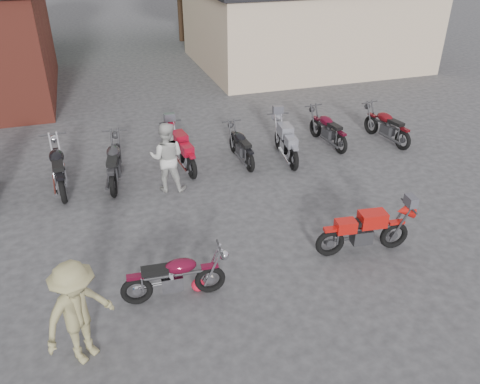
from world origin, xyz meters
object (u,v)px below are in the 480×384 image
object	(u,v)px
vintage_motorcycle	(175,274)
row_bike_8	(387,124)
person_tan	(78,313)
person_light	(167,157)
row_bike_7	(328,128)
sportbike	(366,229)
row_bike_5	(241,144)
row_bike_3	(114,161)
row_bike_2	(58,166)
row_bike_4	(181,148)
row_bike_6	(286,140)
helmet	(198,285)

from	to	relation	value
vintage_motorcycle	row_bike_8	bearing A→B (deg)	37.94
person_tan	person_light	bearing A→B (deg)	30.58
person_light	row_bike_7	size ratio (longest dim) A/B	0.93
vintage_motorcycle	sportbike	xyz separation A→B (m)	(3.90, 0.17, 0.03)
person_light	row_bike_5	bearing A→B (deg)	-137.02
person_tan	row_bike_3	bearing A→B (deg)	45.22
row_bike_2	row_bike_3	bearing A→B (deg)	-98.36
row_bike_2	row_bike_8	distance (m)	9.56
person_tan	row_bike_2	bearing A→B (deg)	58.58
row_bike_2	row_bike_4	world-z (taller)	row_bike_2
row_bike_5	row_bike_6	bearing A→B (deg)	-101.18
helmet	row_bike_3	xyz separation A→B (m)	(-1.02, 4.80, 0.49)
row_bike_6	row_bike_7	world-z (taller)	row_bike_6
sportbike	row_bike_7	bearing A→B (deg)	77.31
row_bike_3	vintage_motorcycle	bearing A→B (deg)	-163.85
person_light	row_bike_8	world-z (taller)	person_light
vintage_motorcycle	row_bike_6	distance (m)	6.35
person_light	row_bike_6	xyz separation A→B (m)	(3.52, 0.77, -0.30)
row_bike_5	row_bike_8	xyz separation A→B (m)	(4.72, -0.01, 0.04)
helmet	person_light	size ratio (longest dim) A/B	0.14
row_bike_3	row_bike_6	distance (m)	4.76
helmet	row_bike_6	xyz separation A→B (m)	(3.74, 4.74, 0.47)
row_bike_4	row_bike_2	bearing A→B (deg)	86.68
sportbike	row_bike_5	xyz separation A→B (m)	(-1.03, 4.85, -0.03)
row_bike_6	vintage_motorcycle	bearing A→B (deg)	145.85
person_light	row_bike_5	size ratio (longest dim) A/B	0.99
sportbike	row_bike_2	size ratio (longest dim) A/B	0.89
row_bike_3	row_bike_8	bearing A→B (deg)	-79.99
helmet	row_bike_4	distance (m)	5.20
row_bike_6	row_bike_3	bearing A→B (deg)	95.96
row_bike_6	row_bike_5	bearing A→B (deg)	87.21
row_bike_2	row_bike_7	bearing A→B (deg)	-91.02
row_bike_4	row_bike_6	xyz separation A→B (m)	(2.94, -0.38, 0.01)
row_bike_3	row_bike_4	size ratio (longest dim) A/B	1.03
row_bike_2	row_bike_7	xyz separation A→B (m)	(7.71, 0.37, -0.07)
vintage_motorcycle	row_bike_7	world-z (taller)	row_bike_7
row_bike_6	row_bike_7	distance (m)	1.68
sportbike	row_bike_8	world-z (taller)	row_bike_8
row_bike_5	row_bike_8	world-z (taller)	row_bike_8
vintage_motorcycle	row_bike_3	world-z (taller)	row_bike_3
row_bike_6	row_bike_8	xyz separation A→B (m)	(3.44, 0.21, -0.02)
row_bike_8	row_bike_6	bearing A→B (deg)	84.92
helmet	person_light	xyz separation A→B (m)	(0.22, 3.96, 0.78)
sportbike	row_bike_3	world-z (taller)	row_bike_3
person_light	vintage_motorcycle	bearing A→B (deg)	100.42
helmet	row_bike_4	size ratio (longest dim) A/B	0.12
person_light	row_bike_8	size ratio (longest dim) A/B	0.92
helmet	person_tan	size ratio (longest dim) A/B	0.14
sportbike	row_bike_6	size ratio (longest dim) A/B	0.94
sportbike	row_bike_7	xyz separation A→B (m)	(1.84, 5.17, -0.00)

